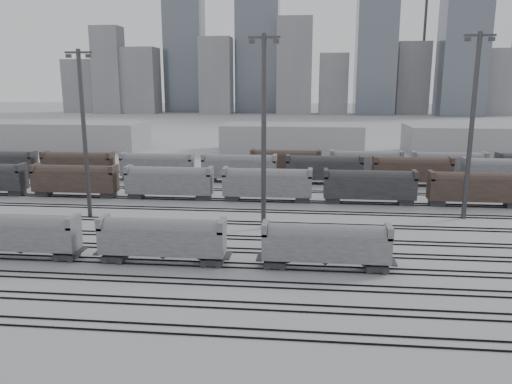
# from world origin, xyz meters

# --- Properties ---
(ground) EXTENTS (900.00, 900.00, 0.00)m
(ground) POSITION_xyz_m (0.00, 0.00, 0.00)
(ground) COLOR #B6B5BB
(ground) RESTS_ON ground
(tracks) EXTENTS (220.00, 71.50, 0.16)m
(tracks) POSITION_xyz_m (0.00, 17.50, 0.08)
(tracks) COLOR black
(tracks) RESTS_ON ground
(hopper_car_a) EXTENTS (13.90, 2.76, 4.97)m
(hopper_car_a) POSITION_xyz_m (-17.89, 1.00, 3.07)
(hopper_car_a) COLOR black
(hopper_car_a) RESTS_ON ground
(hopper_car_b) EXTENTS (14.07, 2.79, 5.03)m
(hopper_car_b) POSITION_xyz_m (-1.10, 1.00, 3.11)
(hopper_car_b) COLOR black
(hopper_car_b) RESTS_ON ground
(hopper_car_c) EXTENTS (13.70, 2.72, 4.90)m
(hopper_car_c) POSITION_xyz_m (16.86, 1.00, 3.03)
(hopper_car_c) COLOR black
(hopper_car_c) RESTS_ON ground
(light_mast_b) EXTENTS (3.90, 0.62, 24.41)m
(light_mast_b) POSITION_xyz_m (-17.80, 19.38, 12.95)
(light_mast_b) COLOR #39393C
(light_mast_b) RESTS_ON ground
(light_mast_c) EXTENTS (4.15, 0.66, 25.93)m
(light_mast_c) POSITION_xyz_m (8.84, 15.70, 13.75)
(light_mast_c) COLOR #39393C
(light_mast_c) RESTS_ON ground
(light_mast_d) EXTENTS (4.27, 0.68, 26.66)m
(light_mast_d) POSITION_xyz_m (37.95, 24.05, 14.14)
(light_mast_d) COLOR #39393C
(light_mast_d) RESTS_ON ground
(bg_string_near) EXTENTS (151.00, 3.00, 5.60)m
(bg_string_near) POSITION_xyz_m (8.00, 32.00, 2.80)
(bg_string_near) COLOR gray
(bg_string_near) RESTS_ON ground
(bg_string_mid) EXTENTS (151.00, 3.00, 5.60)m
(bg_string_mid) POSITION_xyz_m (18.00, 48.00, 2.80)
(bg_string_mid) COLOR black
(bg_string_mid) RESTS_ON ground
(bg_string_far) EXTENTS (66.00, 3.00, 5.60)m
(bg_string_far) POSITION_xyz_m (35.50, 56.00, 2.80)
(bg_string_far) COLOR #4B382F
(bg_string_far) RESTS_ON ground
(warehouse_left) EXTENTS (50.00, 18.00, 8.00)m
(warehouse_left) POSITION_xyz_m (-60.00, 95.00, 4.00)
(warehouse_left) COLOR #9C9C9E
(warehouse_left) RESTS_ON ground
(warehouse_mid) EXTENTS (40.00, 18.00, 8.00)m
(warehouse_mid) POSITION_xyz_m (10.00, 95.00, 4.00)
(warehouse_mid) COLOR #9C9C9E
(warehouse_mid) RESTS_ON ground
(warehouse_right) EXTENTS (35.00, 18.00, 8.00)m
(warehouse_right) POSITION_xyz_m (60.00, 95.00, 4.00)
(warehouse_right) COLOR #9C9C9E
(warehouse_right) RESTS_ON ground
(skyline) EXTENTS (316.00, 22.40, 95.00)m
(skyline) POSITION_xyz_m (10.84, 280.00, 34.73)
(skyline) COLOR gray
(skyline) RESTS_ON ground
(crane_left) EXTENTS (42.00, 1.80, 100.00)m
(crane_left) POSITION_xyz_m (-28.74, 305.00, 57.39)
(crane_left) COLOR #39393C
(crane_left) RESTS_ON ground
(crane_right) EXTENTS (42.00, 1.80, 100.00)m
(crane_right) POSITION_xyz_m (91.26, 305.00, 57.39)
(crane_right) COLOR #39393C
(crane_right) RESTS_ON ground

